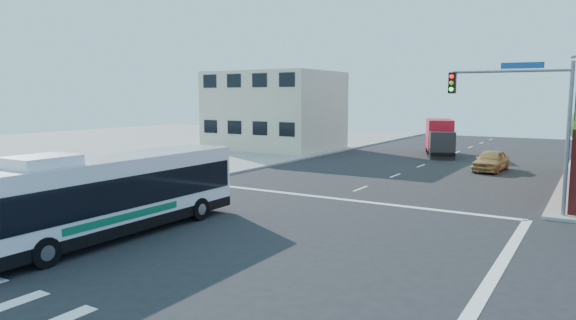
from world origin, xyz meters
The scene contains 7 objects.
ground centered at (0.00, 0.00, 0.00)m, with size 120.00×120.00×0.00m, color black.
sidewalk_nw centered at (-35.00, 35.00, 0.07)m, with size 50.00×50.00×0.15m, color gray.
building_west centered at (-17.02, 29.98, 4.01)m, with size 12.06×10.06×8.00m.
signal_mast_ne centered at (9.08, 10.62, 4.98)m, with size 7.91×1.13×8.07m.
transit_bus centered at (-4.07, -1.78, 1.69)m, with size 2.71×11.71×3.46m.
box_truck centered at (-0.74, 33.12, 1.61)m, with size 4.45×7.68×3.33m.
parked_car centered at (5.26, 24.85, 0.79)m, with size 1.86×4.61×1.57m, color #B78A4A.
Camera 1 is at (11.99, -14.98, 5.43)m, focal length 32.00 mm.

